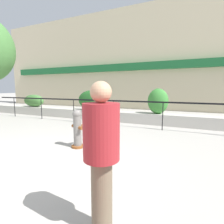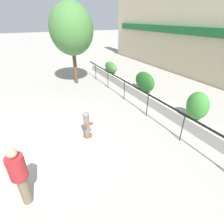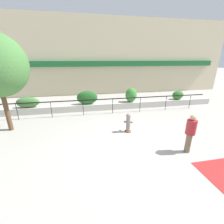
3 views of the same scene
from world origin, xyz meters
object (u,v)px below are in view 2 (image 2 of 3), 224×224
object	(u,v)px
pedestrian	(19,174)
hedge_bush_2	(197,106)
fire_hydrant	(87,124)
hedge_bush_1	(145,82)
hedge_bush_0	(111,67)
street_tree	(71,29)

from	to	relation	value
pedestrian	hedge_bush_2	bearing A→B (deg)	94.25
hedge_bush_2	fire_hydrant	xyz separation A→B (m)	(-1.49, -4.20, -0.53)
hedge_bush_1	pedestrian	xyz separation A→B (m)	(4.03, -6.54, -0.04)
hedge_bush_0	hedge_bush_2	size ratio (longest dim) A/B	1.37
hedge_bush_0	pedestrian	size ratio (longest dim) A/B	0.92
hedge_bush_0	street_tree	xyz separation A→B (m)	(-0.20, -2.68, 2.64)
pedestrian	street_tree	bearing A→B (deg)	155.63
hedge_bush_0	pedestrian	xyz separation A→B (m)	(8.30, -6.54, 0.10)
street_tree	pedestrian	bearing A→B (deg)	-24.37
hedge_bush_0	hedge_bush_2	xyz separation A→B (m)	(7.82, 0.00, 0.19)
hedge_bush_2	street_tree	size ratio (longest dim) A/B	0.23
pedestrian	fire_hydrant	bearing A→B (deg)	130.20
hedge_bush_0	fire_hydrant	distance (m)	7.59
hedge_bush_1	hedge_bush_2	bearing A→B (deg)	0.00
hedge_bush_2	pedestrian	size ratio (longest dim) A/B	0.67
hedge_bush_2	pedestrian	distance (m)	6.56
hedge_bush_0	fire_hydrant	world-z (taller)	hedge_bush_0
hedge_bush_2	pedestrian	xyz separation A→B (m)	(0.49, -6.54, -0.09)
hedge_bush_0	street_tree	bearing A→B (deg)	-94.32
street_tree	hedge_bush_2	bearing A→B (deg)	18.51
hedge_bush_1	pedestrian	bearing A→B (deg)	-58.36
fire_hydrant	hedge_bush_2	bearing A→B (deg)	70.41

